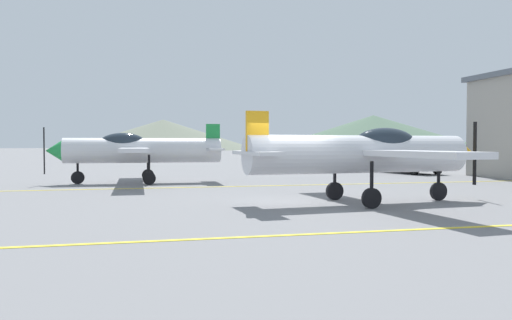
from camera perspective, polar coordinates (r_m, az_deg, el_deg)
The scene contains 8 objects.
ground_plane at distance 15.83m, azimuth 3.33°, elevation -5.05°, with size 400.00×400.00×0.00m, color slate.
apron_line_near at distance 11.27m, azimuth 10.72°, elevation -7.87°, with size 80.00×0.16×0.01m, color yellow.
apron_line_far at distance 22.70m, azimuth -1.95°, elevation -2.94°, with size 80.00×0.16×0.01m, color yellow.
airplane_near at distance 16.62m, azimuth 12.21°, elevation 0.79°, with size 8.29×9.54×2.85m.
airplane_mid at distance 25.18m, azimuth -13.05°, elevation 1.14°, with size 8.22×9.49×2.85m.
car_sedan at distance 33.79m, azimuth 16.73°, elevation -0.01°, with size 2.61×4.55×1.62m.
hill_centerleft at distance 157.00m, azimuth -10.25°, elevation 2.79°, with size 57.10×57.10×9.00m, color slate.
hill_centerright at distance 159.49m, azimuth 12.85°, elevation 3.00°, with size 65.98×65.98×10.35m, color #4C6651.
Camera 1 is at (-4.61, -15.02, 1.91)m, focal length 36.13 mm.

